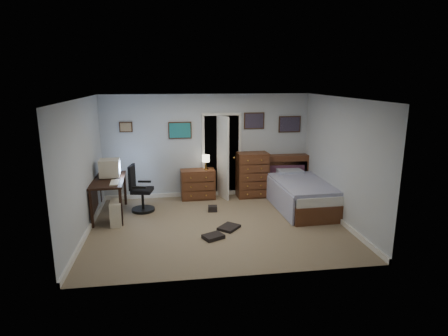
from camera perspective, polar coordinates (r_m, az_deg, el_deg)
The scene contains 15 objects.
floor at distance 7.56m, azimuth -0.97°, elevation -8.79°, with size 5.00×4.00×0.02m, color gray.
computer_desk at distance 8.27m, azimuth -17.81°, elevation -2.87°, with size 0.71×1.42×0.80m.
crt_monitor at distance 8.30m, azimuth -17.02°, elevation -0.01°, with size 0.43×0.41×0.39m.
keyboard at distance 7.84m, azimuth -16.33°, elevation -2.14°, with size 0.16×0.43×0.03m, color beige.
pc_tower at distance 7.82m, azimuth -16.09°, elevation -6.58°, with size 0.24×0.46×0.48m.
office_chair at distance 8.41m, azimuth -12.71°, elevation -3.81°, with size 0.58×0.58×1.04m.
media_stack at distance 9.47m, azimuth -16.68°, elevation -2.40°, with size 0.14×0.14×0.71m, color maroon.
low_dresser at distance 9.08m, azimuth -4.00°, elevation -2.47°, with size 0.81×0.41×0.72m, color brown.
table_lamp at distance 8.95m, azimuth -2.79°, elevation 1.39°, with size 0.19×0.19×0.35m.
doorway at distance 9.47m, azimuth -0.62°, elevation 2.23°, with size 0.96×1.12×2.05m.
tall_dresser at distance 9.19m, azimuth 4.34°, elevation -1.05°, with size 0.75×0.44×1.10m, color brown.
headboard_bookcase at distance 9.52m, azimuth 9.35°, elevation -0.80°, with size 1.12×0.33×1.00m.
bed at distance 8.59m, azimuth 11.64°, elevation -3.89°, with size 1.21×2.16×0.70m.
wall_posters at distance 9.10m, azimuth 1.00°, elevation 6.51°, with size 4.38×0.04×0.60m.
floor_clutter at distance 7.42m, azimuth -0.75°, elevation -8.83°, with size 0.82×1.72×0.13m.
Camera 1 is at (-0.86, -6.94, 2.86)m, focal length 30.00 mm.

